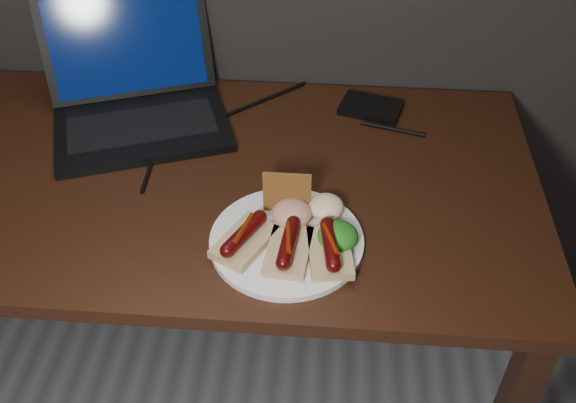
# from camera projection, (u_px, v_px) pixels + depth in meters

# --- Properties ---
(desk) EXTENTS (1.40, 0.70, 0.75)m
(desk) POSITION_uv_depth(u_px,v_px,m) (184.00, 206.00, 1.32)
(desk) COLOR black
(desk) RESTS_ON ground
(laptop) EXTENTS (0.45, 0.43, 0.25)m
(laptop) POSITION_uv_depth(u_px,v_px,m) (136.00, 95.00, 1.36)
(laptop) COLOR black
(laptop) RESTS_ON desk
(hard_drive) EXTENTS (0.15, 0.12, 0.02)m
(hard_drive) POSITION_uv_depth(u_px,v_px,m) (371.00, 107.00, 1.41)
(hard_drive) COLOR black
(hard_drive) RESTS_ON desk
(desk_cables) EXTENTS (1.04, 0.42, 0.01)m
(desk_cables) POSITION_uv_depth(u_px,v_px,m) (179.00, 126.00, 1.37)
(desk_cables) COLOR black
(desk_cables) RESTS_ON desk
(plate) EXTENTS (0.33, 0.33, 0.01)m
(plate) POSITION_uv_depth(u_px,v_px,m) (287.00, 241.00, 1.11)
(plate) COLOR white
(plate) RESTS_ON desk
(bread_sausage_left) EXTENTS (0.12, 0.13, 0.04)m
(bread_sausage_left) POSITION_uv_depth(u_px,v_px,m) (244.00, 238.00, 1.08)
(bread_sausage_left) COLOR #DCB481
(bread_sausage_left) RESTS_ON plate
(bread_sausage_center) EXTENTS (0.08, 0.12, 0.04)m
(bread_sausage_center) POSITION_uv_depth(u_px,v_px,m) (288.00, 247.00, 1.06)
(bread_sausage_center) COLOR #DCB481
(bread_sausage_center) RESTS_ON plate
(bread_sausage_right) EXTENTS (0.09, 0.12, 0.04)m
(bread_sausage_right) POSITION_uv_depth(u_px,v_px,m) (330.00, 249.00, 1.06)
(bread_sausage_right) COLOR #DCB481
(bread_sausage_right) RESTS_ON plate
(crispbread) EXTENTS (0.08, 0.01, 0.08)m
(crispbread) POSITION_uv_depth(u_px,v_px,m) (287.00, 193.00, 1.13)
(crispbread) COLOR #976029
(crispbread) RESTS_ON plate
(salad_greens) EXTENTS (0.07, 0.07, 0.04)m
(salad_greens) POSITION_uv_depth(u_px,v_px,m) (338.00, 236.00, 1.08)
(salad_greens) COLOR #1A5711
(salad_greens) RESTS_ON plate
(salsa_mound) EXTENTS (0.07, 0.07, 0.04)m
(salsa_mound) POSITION_uv_depth(u_px,v_px,m) (292.00, 213.00, 1.12)
(salsa_mound) COLOR maroon
(salsa_mound) RESTS_ON plate
(coleslaw_mound) EXTENTS (0.06, 0.06, 0.04)m
(coleslaw_mound) POSITION_uv_depth(u_px,v_px,m) (326.00, 207.00, 1.14)
(coleslaw_mound) COLOR white
(coleslaw_mound) RESTS_ON plate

